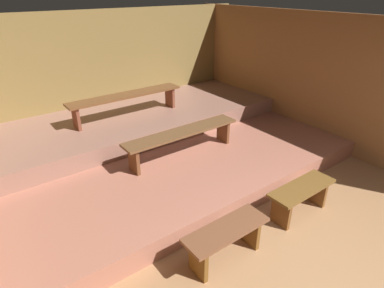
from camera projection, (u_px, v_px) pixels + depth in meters
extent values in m
cube|color=#9D704A|center=(192.00, 183.00, 4.83)|extent=(6.07, 6.12, 0.08)
cube|color=olive|center=(110.00, 71.00, 6.24)|extent=(6.07, 0.06, 2.25)
cube|color=#945F36|center=(311.00, 79.00, 5.74)|extent=(0.06, 6.12, 2.25)
cube|color=#A66652|center=(163.00, 152.00, 5.34)|extent=(5.27, 3.69, 0.27)
cube|color=#926555|center=(136.00, 120.00, 5.87)|extent=(5.27, 1.88, 0.27)
cube|color=brown|center=(227.00, 230.00, 3.28)|extent=(0.96, 0.33, 0.04)
cube|color=brown|center=(198.00, 261.00, 3.18)|extent=(0.05, 0.26, 0.37)
cube|color=brown|center=(250.00, 230.00, 3.57)|extent=(0.05, 0.26, 0.37)
cube|color=brown|center=(302.00, 188.00, 3.96)|extent=(0.96, 0.33, 0.04)
cube|color=brown|center=(281.00, 212.00, 3.85)|extent=(0.05, 0.26, 0.37)
cube|color=brown|center=(317.00, 191.00, 4.24)|extent=(0.05, 0.26, 0.37)
cube|color=brown|center=(182.00, 132.00, 4.79)|extent=(1.89, 0.33, 0.04)
cube|color=brown|center=(134.00, 160.00, 4.44)|extent=(0.05, 0.26, 0.37)
cube|color=brown|center=(223.00, 131.00, 5.32)|extent=(0.05, 0.26, 0.37)
cube|color=brown|center=(126.00, 95.00, 5.49)|extent=(2.03, 0.33, 0.04)
cube|color=brown|center=(76.00, 118.00, 5.11)|extent=(0.05, 0.26, 0.37)
cube|color=brown|center=(170.00, 97.00, 6.06)|extent=(0.05, 0.26, 0.37)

